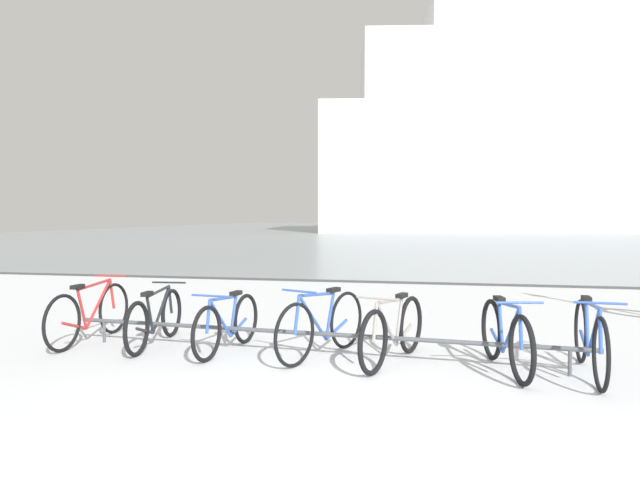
{
  "coord_description": "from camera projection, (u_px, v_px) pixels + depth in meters",
  "views": [
    {
      "loc": [
        0.73,
        -3.74,
        1.64
      ],
      "look_at": [
        -1.07,
        5.13,
        1.24
      ],
      "focal_mm": 31.51,
      "sensor_mm": 36.0,
      "label": 1
    }
  ],
  "objects": [
    {
      "name": "bicycle_4",
      "position": [
        393.0,
        331.0,
        6.21
      ],
      "size": [
        0.67,
        1.68,
        0.79
      ],
      "color": "black",
      "rests_on": "ground"
    },
    {
      "name": "bicycle_3",
      "position": [
        322.0,
        325.0,
        6.48
      ],
      "size": [
        0.76,
        1.63,
        0.83
      ],
      "color": "black",
      "rests_on": "ground"
    },
    {
      "name": "bicycle_6",
      "position": [
        590.0,
        339.0,
        5.72
      ],
      "size": [
        0.46,
        1.79,
        0.83
      ],
      "color": "black",
      "rests_on": "ground"
    },
    {
      "name": "ferry_ship",
      "position": [
        531.0,
        138.0,
        55.4
      ],
      "size": [
        43.67,
        17.91,
        27.73
      ],
      "color": "silver",
      "rests_on": "ground"
    },
    {
      "name": "bicycle_5",
      "position": [
        505.0,
        337.0,
        5.89
      ],
      "size": [
        0.49,
        1.65,
        0.8
      ],
      "color": "black",
      "rests_on": "ground"
    },
    {
      "name": "bicycle_0",
      "position": [
        90.0,
        313.0,
        7.27
      ],
      "size": [
        0.46,
        1.8,
        0.82
      ],
      "color": "black",
      "rests_on": "ground"
    },
    {
      "name": "ground",
      "position": [
        427.0,
        232.0,
        56.64
      ],
      "size": [
        80.0,
        132.0,
        0.08
      ],
      "color": "silver"
    },
    {
      "name": "bicycle_2",
      "position": [
        227.0,
        324.0,
        6.73
      ],
      "size": [
        0.46,
        1.6,
        0.75
      ],
      "color": "black",
      "rests_on": "ground"
    },
    {
      "name": "bicycle_1",
      "position": [
        156.0,
        319.0,
        7.06
      ],
      "size": [
        0.46,
        1.71,
        0.76
      ],
      "color": "black",
      "rests_on": "ground"
    },
    {
      "name": "bike_rack",
      "position": [
        310.0,
        334.0,
        6.48
      ],
      "size": [
        6.16,
        0.53,
        0.31
      ],
      "color": "#4C5156",
      "rests_on": "ground"
    }
  ]
}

